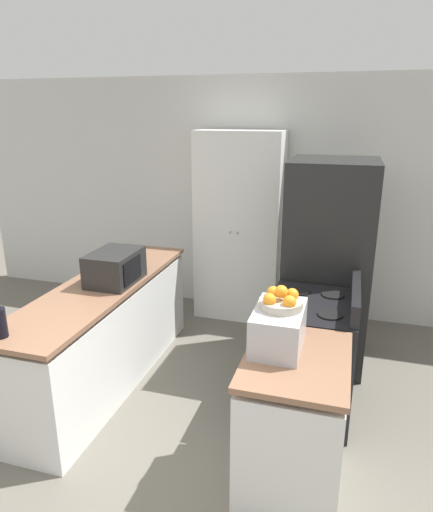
{
  "coord_description": "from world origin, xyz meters",
  "views": [
    {
      "loc": [
        1.06,
        -1.84,
        2.23
      ],
      "look_at": [
        0.0,
        1.71,
        1.05
      ],
      "focal_mm": 32.0,
      "sensor_mm": 36.0,
      "label": 1
    }
  ],
  "objects_px": {
    "stove": "(310,355)",
    "microwave": "(115,267)",
    "refrigerator": "(328,264)",
    "fruit_bowl": "(281,301)",
    "pantry_cabinet": "(239,227)",
    "toaster_oven": "(278,328)"
  },
  "relations": [
    {
      "from": "pantry_cabinet",
      "to": "toaster_oven",
      "type": "bearing_deg",
      "value": -70.59
    },
    {
      "from": "microwave",
      "to": "fruit_bowl",
      "type": "distance_m",
      "value": 1.61
    },
    {
      "from": "pantry_cabinet",
      "to": "stove",
      "type": "relative_size",
      "value": 1.96
    },
    {
      "from": "stove",
      "to": "microwave",
      "type": "relative_size",
      "value": 2.2
    },
    {
      "from": "refrigerator",
      "to": "microwave",
      "type": "distance_m",
      "value": 1.86
    },
    {
      "from": "refrigerator",
      "to": "fruit_bowl",
      "type": "bearing_deg",
      "value": -97.12
    },
    {
      "from": "stove",
      "to": "toaster_oven",
      "type": "height_order",
      "value": "toaster_oven"
    },
    {
      "from": "refrigerator",
      "to": "toaster_oven",
      "type": "xyz_separation_m",
      "value": [
        -0.2,
        -1.55,
        0.08
      ]
    },
    {
      "from": "fruit_bowl",
      "to": "stove",
      "type": "bearing_deg",
      "value": 78.41
    },
    {
      "from": "stove",
      "to": "pantry_cabinet",
      "type": "bearing_deg",
      "value": 121.58
    },
    {
      "from": "stove",
      "to": "microwave",
      "type": "bearing_deg",
      "value": -178.98
    },
    {
      "from": "pantry_cabinet",
      "to": "refrigerator",
      "type": "bearing_deg",
      "value": -35.6
    },
    {
      "from": "refrigerator",
      "to": "fruit_bowl",
      "type": "xyz_separation_m",
      "value": [
        -0.19,
        -1.53,
        0.25
      ]
    },
    {
      "from": "pantry_cabinet",
      "to": "fruit_bowl",
      "type": "distance_m",
      "value": 2.38
    },
    {
      "from": "pantry_cabinet",
      "to": "toaster_oven",
      "type": "relative_size",
      "value": 4.53
    },
    {
      "from": "pantry_cabinet",
      "to": "fruit_bowl",
      "type": "height_order",
      "value": "pantry_cabinet"
    },
    {
      "from": "microwave",
      "to": "toaster_oven",
      "type": "bearing_deg",
      "value": -25.44
    },
    {
      "from": "refrigerator",
      "to": "fruit_bowl",
      "type": "height_order",
      "value": "refrigerator"
    },
    {
      "from": "pantry_cabinet",
      "to": "toaster_oven",
      "type": "height_order",
      "value": "pantry_cabinet"
    },
    {
      "from": "pantry_cabinet",
      "to": "stove",
      "type": "bearing_deg",
      "value": -58.42
    },
    {
      "from": "refrigerator",
      "to": "stove",
      "type": "bearing_deg",
      "value": -93.26
    },
    {
      "from": "refrigerator",
      "to": "toaster_oven",
      "type": "distance_m",
      "value": 1.56
    }
  ]
}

